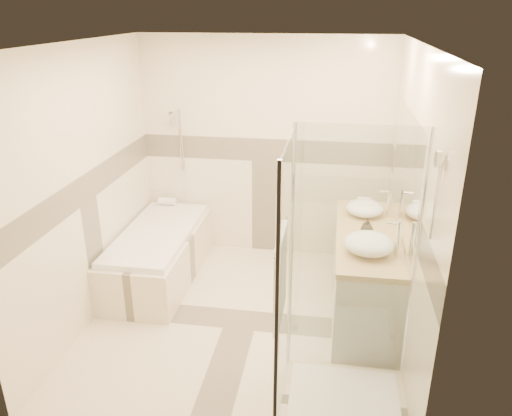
# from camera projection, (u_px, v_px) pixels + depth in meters

# --- Properties ---
(room) EXTENTS (2.82, 3.02, 2.52)m
(room) POSITION_uv_depth(u_px,v_px,m) (246.00, 195.00, 4.26)
(room) COLOR beige
(room) RESTS_ON ground
(bathtub) EXTENTS (0.75, 1.70, 0.56)m
(bathtub) POSITION_uv_depth(u_px,v_px,m) (159.00, 252.00, 5.36)
(bathtub) COLOR beige
(bathtub) RESTS_ON ground
(vanity) EXTENTS (0.58, 1.62, 0.85)m
(vanity) POSITION_uv_depth(u_px,v_px,m) (364.00, 274.00, 4.68)
(vanity) COLOR silver
(vanity) RESTS_ON ground
(shower_enclosure) EXTENTS (0.96, 0.93, 2.04)m
(shower_enclosure) POSITION_uv_depth(u_px,v_px,m) (331.00, 349.00, 3.53)
(shower_enclosure) COLOR beige
(shower_enclosure) RESTS_ON ground
(vessel_sink_near) EXTENTS (0.37, 0.37, 0.15)m
(vessel_sink_near) POSITION_uv_depth(u_px,v_px,m) (365.00, 208.00, 4.89)
(vessel_sink_near) COLOR white
(vessel_sink_near) RESTS_ON vanity
(vessel_sink_far) EXTENTS (0.41, 0.41, 0.17)m
(vessel_sink_far) POSITION_uv_depth(u_px,v_px,m) (369.00, 244.00, 4.13)
(vessel_sink_far) COLOR white
(vessel_sink_far) RESTS_ON vanity
(faucet_near) EXTENTS (0.11, 0.03, 0.27)m
(faucet_near) POSITION_uv_depth(u_px,v_px,m) (388.00, 201.00, 4.82)
(faucet_near) COLOR silver
(faucet_near) RESTS_ON vanity
(faucet_far) EXTENTS (0.12, 0.03, 0.30)m
(faucet_far) POSITION_uv_depth(u_px,v_px,m) (397.00, 235.00, 4.07)
(faucet_far) COLOR silver
(faucet_far) RESTS_ON vanity
(amenity_bottle_a) EXTENTS (0.08, 0.08, 0.15)m
(amenity_bottle_a) POSITION_uv_depth(u_px,v_px,m) (367.00, 227.00, 4.47)
(amenity_bottle_a) COLOR black
(amenity_bottle_a) RESTS_ON vanity
(amenity_bottle_b) EXTENTS (0.13, 0.13, 0.15)m
(amenity_bottle_b) POSITION_uv_depth(u_px,v_px,m) (367.00, 228.00, 4.44)
(amenity_bottle_b) COLOR black
(amenity_bottle_b) RESTS_ON vanity
(folded_towels) EXTENTS (0.16, 0.23, 0.07)m
(folded_towels) POSITION_uv_depth(u_px,v_px,m) (364.00, 204.00, 5.09)
(folded_towels) COLOR white
(folded_towels) RESTS_ON vanity
(rolled_towel) EXTENTS (0.20, 0.09, 0.09)m
(rolled_towel) POSITION_uv_depth(u_px,v_px,m) (167.00, 201.00, 5.93)
(rolled_towel) COLOR white
(rolled_towel) RESTS_ON bathtub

